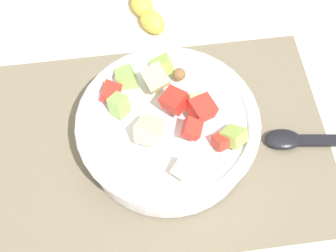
# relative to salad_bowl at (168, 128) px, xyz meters

# --- Properties ---
(ground_plane) EXTENTS (2.40, 2.40, 0.00)m
(ground_plane) POSITION_rel_salad_bowl_xyz_m (-0.01, -0.00, -0.05)
(ground_plane) COLOR silver
(placemat) EXTENTS (0.52, 0.37, 0.01)m
(placemat) POSITION_rel_salad_bowl_xyz_m (-0.01, -0.00, -0.04)
(placemat) COLOR #756B56
(placemat) RESTS_ON ground_plane
(salad_bowl) EXTENTS (0.27, 0.27, 0.11)m
(salad_bowl) POSITION_rel_salad_bowl_xyz_m (0.00, 0.00, 0.00)
(salad_bowl) COLOR white
(salad_bowl) RESTS_ON placemat
(serving_spoon) EXTENTS (0.21, 0.05, 0.01)m
(serving_spoon) POSITION_rel_salad_bowl_xyz_m (0.22, -0.03, -0.03)
(serving_spoon) COLOR black
(serving_spoon) RESTS_ON placemat
(banana_whole) EXTENTS (0.07, 0.15, 0.04)m
(banana_whole) POSITION_rel_salad_bowl_xyz_m (-0.01, 0.28, -0.03)
(banana_whole) COLOR yellow
(banana_whole) RESTS_ON ground_plane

